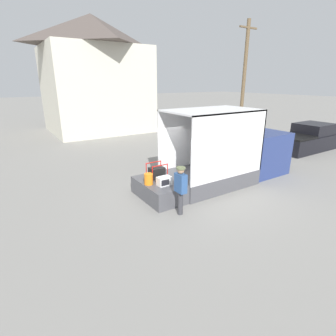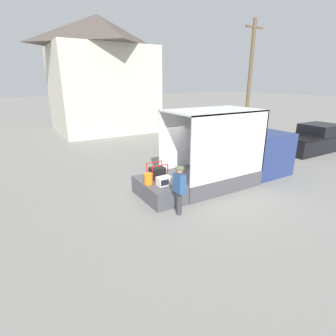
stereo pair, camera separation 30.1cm
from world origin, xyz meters
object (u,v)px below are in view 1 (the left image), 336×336
Objects in this scene: orange_bucket at (149,179)px; pickup_truck_black at (308,139)px; microwave at (164,181)px; portable_generator at (157,172)px; box_truck at (238,158)px; worker_person at (181,186)px; utility_pole at (244,79)px.

orange_bucket is 12.79m from pickup_truck_black.
portable_generator is at bearing 77.40° from microwave.
box_truck is 3.66× the size of worker_person.
worker_person is 0.34× the size of pickup_truck_black.
orange_bucket is (-4.81, -0.04, -0.05)m from box_truck.
box_truck is 1.23× the size of pickup_truck_black.
utility_pole is at bearing 35.22° from worker_person.
orange_bucket is at bearing -150.55° from utility_pole.
box_truck is 4.38m from microwave.
microwave is at bearing 87.10° from worker_person.
pickup_truck_black is (12.09, 0.87, -0.21)m from portable_generator.
box_truck is 8.02m from pickup_truck_black.
portable_generator is at bearing -175.89° from pickup_truck_black.
portable_generator is at bearing 33.83° from orange_bucket.
microwave is at bearing -172.25° from pickup_truck_black.
portable_generator is 1.95m from worker_person.
orange_bucket is 0.05× the size of utility_pole.
box_truck is at bearing 19.31° from worker_person.
utility_pole is (-0.10, 5.84, 3.85)m from pickup_truck_black.
pickup_truck_black is at bearing 8.99° from box_truck.
box_truck reaches higher than worker_person.
microwave is 1.24× the size of orange_bucket.
pickup_truck_black is at bearing 7.75° from microwave.
microwave is 12.38m from pickup_truck_black.
portable_generator is (-4.18, 0.38, -0.03)m from box_truck.
utility_pole is (12.62, 7.13, 3.66)m from orange_bucket.
box_truck reaches higher than orange_bucket.
portable_generator is at bearing -150.79° from utility_pole.
worker_person reaches higher than microwave.
utility_pole is at bearing 31.66° from microwave.
box_truck is 0.71× the size of utility_pole.
portable_generator is 14.22m from utility_pole.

